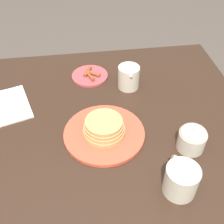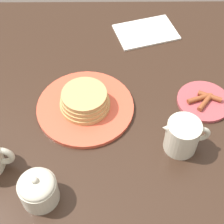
{
  "view_description": "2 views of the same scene",
  "coord_description": "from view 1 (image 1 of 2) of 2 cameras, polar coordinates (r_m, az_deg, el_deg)",
  "views": [
    {
      "loc": [
        -0.59,
        0.08,
        1.46
      ],
      "look_at": [
        0.11,
        -0.02,
        0.79
      ],
      "focal_mm": 45.0,
      "sensor_mm": 36.0,
      "label": 1
    },
    {
      "loc": [
        0.11,
        -0.59,
        1.51
      ],
      "look_at": [
        0.11,
        -0.02,
        0.79
      ],
      "focal_mm": 55.0,
      "sensor_mm": 36.0,
      "label": 2
    }
  ],
  "objects": [
    {
      "name": "side_plate_bacon",
      "position": [
        1.19,
        -4.52,
        7.4
      ],
      "size": [
        0.15,
        0.15,
        0.02
      ],
      "color": "#B2474C",
      "rests_on": "dining_table"
    },
    {
      "name": "napkin",
      "position": [
        1.11,
        -20.11,
        1.28
      ],
      "size": [
        0.23,
        0.19,
        0.01
      ],
      "color": "silver",
      "rests_on": "dining_table"
    },
    {
      "name": "creamer_pitcher",
      "position": [
        1.11,
        3.41,
        7.17
      ],
      "size": [
        0.13,
        0.08,
        0.1
      ],
      "color": "beige",
      "rests_on": "dining_table"
    },
    {
      "name": "pancake_plate",
      "position": [
        0.93,
        -1.62,
        -3.69
      ],
      "size": [
        0.27,
        0.27,
        0.06
      ],
      "color": "#DB5138",
      "rests_on": "dining_table"
    },
    {
      "name": "dining_table",
      "position": [
        1.01,
        -0.43,
        -10.87
      ],
      "size": [
        1.14,
        1.05,
        0.76
      ],
      "color": "#332116",
      "rests_on": "ground_plane"
    },
    {
      "name": "sugar_bowl",
      "position": [
        0.91,
        15.97,
        -5.12
      ],
      "size": [
        0.09,
        0.09,
        0.09
      ],
      "color": "beige",
      "rests_on": "dining_table"
    },
    {
      "name": "coffee_mug",
      "position": [
        0.8,
        13.79,
        -13.09
      ],
      "size": [
        0.13,
        0.09,
        0.09
      ],
      "color": "beige",
      "rests_on": "dining_table"
    }
  ]
}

